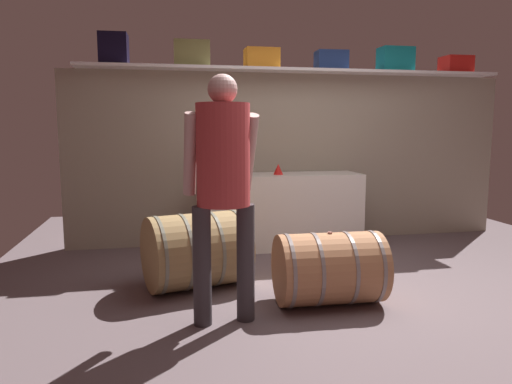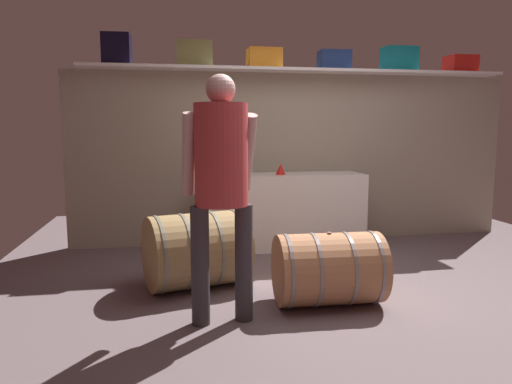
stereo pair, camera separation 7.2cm
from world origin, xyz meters
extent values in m
cube|color=#625356|center=(0.00, 0.51, -0.01)|extent=(6.49, 7.29, 0.02)
cube|color=gray|center=(0.00, 2.05, 0.99)|extent=(5.29, 0.10, 1.99)
cube|color=white|center=(0.00, 1.90, 2.00)|extent=(4.86, 0.40, 0.03)
cube|color=black|center=(-2.02, 1.90, 2.18)|extent=(0.30, 0.27, 0.33)
cube|color=olive|center=(-1.20, 1.90, 2.16)|extent=(0.39, 0.21, 0.28)
cube|color=orange|center=(-0.42, 1.90, 2.13)|extent=(0.38, 0.26, 0.22)
cube|color=navy|center=(0.40, 1.90, 2.13)|extent=(0.37, 0.27, 0.22)
cube|color=#117980|center=(1.20, 1.90, 2.16)|extent=(0.39, 0.25, 0.28)
cube|color=red|center=(2.00, 1.90, 2.12)|extent=(0.33, 0.28, 0.20)
cube|color=white|center=(-0.22, 1.71, 0.42)|extent=(1.78, 0.55, 0.84)
cylinder|color=black|center=(-0.73, 1.88, 0.94)|extent=(0.08, 0.08, 0.20)
sphere|color=black|center=(-0.73, 1.88, 1.06)|extent=(0.08, 0.08, 0.08)
cylinder|color=black|center=(-0.73, 1.88, 1.11)|extent=(0.03, 0.03, 0.08)
cylinder|color=white|center=(-1.00, 1.74, 0.84)|extent=(0.07, 0.07, 0.00)
cylinder|color=white|center=(-1.00, 1.74, 0.88)|extent=(0.01, 0.01, 0.07)
sphere|color=white|center=(-1.00, 1.74, 0.95)|extent=(0.08, 0.08, 0.08)
sphere|color=maroon|center=(-1.00, 1.74, 0.94)|extent=(0.05, 0.05, 0.05)
cone|color=red|center=(-0.28, 1.65, 0.90)|extent=(0.11, 0.11, 0.12)
cylinder|color=#A8704A|center=(-0.30, -0.09, 0.28)|extent=(0.82, 0.57, 0.55)
cylinder|color=gray|center=(-0.64, -0.08, 0.28)|extent=(0.04, 0.56, 0.56)
cylinder|color=gray|center=(-0.43, -0.08, 0.28)|extent=(0.04, 0.56, 0.56)
cylinder|color=gray|center=(-0.17, -0.09, 0.28)|extent=(0.04, 0.56, 0.56)
cylinder|color=gray|center=(0.04, -0.10, 0.28)|extent=(0.04, 0.56, 0.56)
cylinder|color=#91564B|center=(-0.30, -0.09, 0.56)|extent=(0.04, 0.04, 0.01)
cylinder|color=#97794B|center=(-1.28, 0.50, 0.32)|extent=(0.95, 0.82, 0.63)
cylinder|color=gray|center=(-1.61, 0.41, 0.32)|extent=(0.20, 0.63, 0.65)
cylinder|color=gray|center=(-1.41, 0.46, 0.32)|extent=(0.20, 0.63, 0.65)
cylinder|color=gray|center=(-1.16, 0.53, 0.32)|extent=(0.20, 0.63, 0.65)
cylinder|color=gray|center=(-0.95, 0.59, 0.32)|extent=(0.20, 0.63, 0.65)
cylinder|color=#935446|center=(-1.28, 0.50, 0.65)|extent=(0.04, 0.04, 0.01)
cylinder|color=#342E32|center=(-0.99, -0.27, 0.42)|extent=(0.13, 0.13, 0.83)
cylinder|color=#342E32|center=(-1.30, -0.30, 0.42)|extent=(0.13, 0.13, 0.83)
cylinder|color=#B03537|center=(-1.14, -0.29, 1.18)|extent=(0.36, 0.36, 0.69)
sphere|color=tan|center=(-1.14, -0.29, 1.61)|extent=(0.20, 0.20, 0.20)
cylinder|color=tan|center=(-0.95, -0.17, 1.18)|extent=(0.11, 0.31, 0.57)
cylinder|color=tan|center=(-1.36, -0.20, 1.18)|extent=(0.11, 0.25, 0.58)
camera|label=1|loc=(-1.55, -3.46, 1.36)|focal=33.30mm
camera|label=2|loc=(-1.47, -3.47, 1.36)|focal=33.30mm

